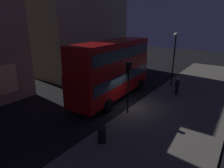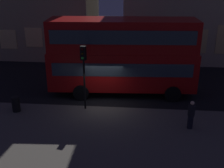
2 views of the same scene
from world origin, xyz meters
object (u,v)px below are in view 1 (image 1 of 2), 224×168
pedestrian (177,86)px  double_decker_bus (113,67)px  street_lamp (175,48)px  traffic_light_near_kerb (129,77)px  litter_bin (102,135)px  traffic_light_far_side (134,54)px

pedestrian → double_decker_bus: bearing=-154.7°
street_lamp → traffic_light_near_kerb: bearing=176.6°
litter_bin → double_decker_bus: bearing=29.8°
double_decker_bus → traffic_light_far_side: 9.31m
litter_bin → traffic_light_near_kerb: bearing=9.7°
traffic_light_near_kerb → street_lamp: 8.84m
double_decker_bus → traffic_light_near_kerb: double_decker_bus is taller
double_decker_bus → litter_bin: double_decker_bus is taller
double_decker_bus → traffic_light_far_side: double_decker_bus is taller
street_lamp → pedestrian: street_lamp is taller
street_lamp → litter_bin: 13.50m
street_lamp → traffic_light_far_side: bearing=69.0°
traffic_light_far_side → street_lamp: street_lamp is taller
street_lamp → pedestrian: (-2.48, -1.35, -3.38)m
traffic_light_far_side → traffic_light_near_kerb: bearing=21.1°
double_decker_bus → traffic_light_far_side: size_ratio=2.69×
street_lamp → litter_bin: (-12.97, -0.21, -3.74)m
traffic_light_near_kerb → pedestrian: 6.85m
traffic_light_near_kerb → pedestrian: size_ratio=2.46×
traffic_light_far_side → litter_bin: (-15.33, -6.33, -2.18)m
traffic_light_near_kerb → double_decker_bus: bearing=65.1°
traffic_light_near_kerb → traffic_light_far_side: bearing=38.2°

